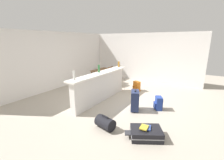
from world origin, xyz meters
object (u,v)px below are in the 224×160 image
dining_chair_near_partition (112,76)px  duffel_bag_black (105,123)px  bottle_green (99,69)px  bottle_amber (119,64)px  book_stack (146,127)px  bottle_white (74,76)px  dining_table (104,72)px  suitcase_flat_black (146,133)px  suitcase_upright_navy (135,100)px  backpack_orange (137,86)px  backpack_blue (158,103)px

dining_chair_near_partition → duffel_bag_black: dining_chair_near_partition is taller
bottle_green → bottle_amber: bearing=-3.7°
duffel_bag_black → book_stack: bearing=-79.9°
bottle_white → dining_table: size_ratio=0.24×
suitcase_flat_black → suitcase_upright_navy: bearing=34.1°
bottle_white → dining_chair_near_partition: (2.97, 0.56, -0.65)m
dining_table → bottle_green: bearing=-149.6°
bottle_green → backpack_orange: 2.07m
bottle_amber → duffel_bag_black: bottle_amber is taller
bottle_amber → backpack_blue: size_ratio=0.57×
bottle_white → dining_chair_near_partition: bottle_white is taller
bottle_green → bottle_white: bearing=-178.1°
dining_table → suitcase_flat_black: bearing=-133.0°
backpack_blue → book_stack: (-1.60, -0.15, 0.05)m
dining_table → suitcase_upright_navy: 3.13m
backpack_blue → suitcase_upright_navy: 0.77m
dining_table → duffel_bag_black: dining_table is taller
dining_table → book_stack: size_ratio=3.54×
bottle_green → backpack_orange: (1.67, -0.75, -0.97)m
book_stack → dining_table: bearing=46.9°
bottle_white → suitcase_flat_black: 2.43m
bottle_green → dining_table: bottle_green is taller
bottle_white → backpack_blue: bearing=-52.3°
bottle_amber → backpack_blue: 2.39m
suitcase_flat_black → bottle_amber: bearing=40.0°
bottle_amber → book_stack: 3.45m
backpack_blue → dining_chair_near_partition: bearing=61.3°
bottle_amber → dining_table: bottle_amber is taller
suitcase_upright_navy → book_stack: (-1.15, -0.76, -0.08)m
dining_table → dining_chair_near_partition: 0.53m
bottle_white → backpack_blue: size_ratio=0.62×
bottle_green → dining_table: size_ratio=0.24×
backpack_blue → bottle_amber: bearing=64.3°
dining_chair_near_partition → backpack_blue: size_ratio=2.21×
bottle_amber → dining_table: bearing=66.7°
backpack_orange → book_stack: 3.29m
dining_chair_near_partition → suitcase_flat_black: 4.11m
bottle_green → suitcase_upright_navy: 1.68m
suitcase_flat_black → backpack_orange: backpack_orange is taller
suitcase_flat_black → suitcase_upright_navy: size_ratio=1.32×
suitcase_flat_black → suitcase_upright_navy: suitcase_upright_navy is taller
bottle_amber → book_stack: bearing=-140.2°
bottle_amber → dining_chair_near_partition: size_ratio=0.26×
dining_chair_near_partition → book_stack: dining_chair_near_partition is taller
bottle_white → bottle_green: 1.23m
suitcase_flat_black → suitcase_upright_navy: 1.41m
dining_table → suitcase_flat_black: (-3.04, -3.26, -0.54)m
duffel_bag_black → dining_chair_near_partition: bearing=28.8°
bottle_amber → duffel_bag_black: 3.13m
bottle_amber → backpack_orange: 1.23m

